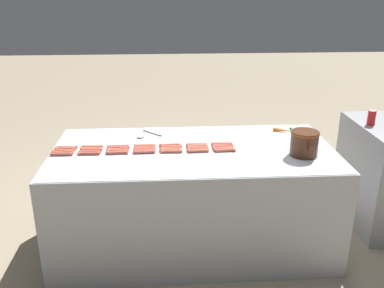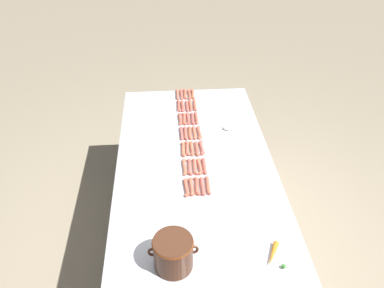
{
  "view_description": "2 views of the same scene",
  "coord_description": "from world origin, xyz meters",
  "px_view_note": "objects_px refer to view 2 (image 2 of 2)",
  "views": [
    {
      "loc": [
        3.03,
        -0.2,
        2.03
      ],
      "look_at": [
        -0.02,
        -0.01,
        0.87
      ],
      "focal_mm": 39.64,
      "sensor_mm": 36.0,
      "label": 1
    },
    {
      "loc": [
        0.18,
        2.07,
        2.53
      ],
      "look_at": [
        0.01,
        -0.22,
        0.86
      ],
      "focal_mm": 36.54,
      "sensor_mm": 36.0,
      "label": 2
    }
  ],
  "objects_px": {
    "hot_dog_0": "(193,94)",
    "hot_dog_14": "(185,94)",
    "hot_dog_17": "(190,133)",
    "hot_dog_23": "(184,119)",
    "hot_dog_11": "(197,149)",
    "hot_dog_16": "(188,118)",
    "hot_dog_13": "(203,186)",
    "hot_dog_15": "(187,106)",
    "hot_dog_22": "(183,106)",
    "hot_dog_21": "(181,94)",
    "hot_dog_5": "(204,166)",
    "hot_dog_28": "(177,94)",
    "hot_dog_30": "(180,119)",
    "hot_dog_1": "(195,105)",
    "hot_dog_3": "(199,132)",
    "hot_dog_2": "(196,118)",
    "hot_dog_24": "(186,133)",
    "hot_dog_10": "(195,133)",
    "serving_spoon": "(231,131)",
    "hot_dog_31": "(182,133)",
    "hot_dog_25": "(187,148)",
    "hot_dog_29": "(179,106)",
    "hot_dog_34": "(186,187)",
    "hot_dog_26": "(190,167)",
    "hot_dog_8": "(191,105)",
    "hot_dog_6": "(208,185)",
    "hot_dog_4": "(202,148)",
    "hot_dog_32": "(183,149)",
    "hot_dog_20": "(197,186)",
    "hot_dog_18": "(192,148)",
    "hot_dog_7": "(189,94)",
    "hot_dog_33": "(185,167)",
    "hot_dog_9": "(193,119)",
    "carrot": "(273,255)"
  },
  "relations": [
    {
      "from": "hot_dog_8",
      "to": "hot_dog_14",
      "type": "bearing_deg",
      "value": -80.46
    },
    {
      "from": "hot_dog_8",
      "to": "hot_dog_13",
      "type": "relative_size",
      "value": 1.0
    },
    {
      "from": "hot_dog_24",
      "to": "hot_dog_31",
      "type": "bearing_deg",
      "value": -4.71
    },
    {
      "from": "hot_dog_13",
      "to": "hot_dog_17",
      "type": "distance_m",
      "value": 0.61
    },
    {
      "from": "hot_dog_20",
      "to": "hot_dog_24",
      "type": "distance_m",
      "value": 0.6
    },
    {
      "from": "hot_dog_15",
      "to": "hot_dog_11",
      "type": "bearing_deg",
      "value": 92.8
    },
    {
      "from": "hot_dog_5",
      "to": "hot_dog_6",
      "type": "distance_m",
      "value": 0.2
    },
    {
      "from": "hot_dog_3",
      "to": "hot_dog_24",
      "type": "xyz_separation_m",
      "value": [
        0.1,
        0.0,
        0.0
      ]
    },
    {
      "from": "hot_dog_13",
      "to": "hot_dog_17",
      "type": "relative_size",
      "value": 1.0
    },
    {
      "from": "hot_dog_10",
      "to": "carrot",
      "type": "xyz_separation_m",
      "value": [
        -0.32,
        1.17,
        0.0
      ]
    },
    {
      "from": "hot_dog_3",
      "to": "hot_dog_8",
      "type": "bearing_deg",
      "value": -84.85
    },
    {
      "from": "hot_dog_24",
      "to": "hot_dog_6",
      "type": "bearing_deg",
      "value": 100.02
    },
    {
      "from": "hot_dog_22",
      "to": "hot_dog_14",
      "type": "bearing_deg",
      "value": -99.48
    },
    {
      "from": "hot_dog_21",
      "to": "hot_dog_5",
      "type": "bearing_deg",
      "value": 95.69
    },
    {
      "from": "hot_dog_0",
      "to": "hot_dog_14",
      "type": "height_order",
      "value": "same"
    },
    {
      "from": "hot_dog_17",
      "to": "hot_dog_23",
      "type": "bearing_deg",
      "value": -81.35
    },
    {
      "from": "hot_dog_30",
      "to": "hot_dog_4",
      "type": "bearing_deg",
      "value": 108.77
    },
    {
      "from": "hot_dog_24",
      "to": "hot_dog_0",
      "type": "bearing_deg",
      "value": -99.62
    },
    {
      "from": "hot_dog_3",
      "to": "hot_dog_29",
      "type": "xyz_separation_m",
      "value": [
        0.14,
        -0.41,
        0.0
      ]
    },
    {
      "from": "hot_dog_16",
      "to": "hot_dog_25",
      "type": "relative_size",
      "value": 1.0
    },
    {
      "from": "hot_dog_2",
      "to": "hot_dog_0",
      "type": "bearing_deg",
      "value": -90.21
    },
    {
      "from": "hot_dog_20",
      "to": "hot_dog_34",
      "type": "xyz_separation_m",
      "value": [
        0.07,
        0.01,
        0.0
      ]
    },
    {
      "from": "hot_dog_1",
      "to": "hot_dog_18",
      "type": "xyz_separation_m",
      "value": [
        0.07,
        0.6,
        0.0
      ]
    },
    {
      "from": "hot_dog_8",
      "to": "hot_dog_32",
      "type": "bearing_deg",
      "value": 80.92
    },
    {
      "from": "hot_dog_1",
      "to": "hot_dog_3",
      "type": "xyz_separation_m",
      "value": [
        0.0,
        0.41,
        0.0
      ]
    },
    {
      "from": "hot_dog_13",
      "to": "serving_spoon",
      "type": "bearing_deg",
      "value": -114.62
    },
    {
      "from": "hot_dog_8",
      "to": "hot_dog_9",
      "type": "relative_size",
      "value": 1.0
    },
    {
      "from": "hot_dog_21",
      "to": "hot_dog_28",
      "type": "xyz_separation_m",
      "value": [
        0.04,
        -0.0,
        0.0
      ]
    },
    {
      "from": "hot_dog_10",
      "to": "serving_spoon",
      "type": "xyz_separation_m",
      "value": [
        -0.28,
        -0.01,
        -0.0
      ]
    },
    {
      "from": "hot_dog_7",
      "to": "hot_dog_33",
      "type": "relative_size",
      "value": 1.0
    },
    {
      "from": "hot_dog_16",
      "to": "hot_dog_30",
      "type": "bearing_deg",
      "value": 2.37
    },
    {
      "from": "hot_dog_0",
      "to": "hot_dog_26",
      "type": "height_order",
      "value": "same"
    },
    {
      "from": "hot_dog_3",
      "to": "hot_dog_10",
      "type": "relative_size",
      "value": 1.0
    },
    {
      "from": "hot_dog_4",
      "to": "hot_dog_11",
      "type": "height_order",
      "value": "same"
    },
    {
      "from": "hot_dog_4",
      "to": "hot_dog_32",
      "type": "xyz_separation_m",
      "value": [
        0.13,
        0.01,
        0.0
      ]
    },
    {
      "from": "hot_dog_10",
      "to": "hot_dog_17",
      "type": "bearing_deg",
      "value": -1.28
    },
    {
      "from": "hot_dog_14",
      "to": "hot_dog_23",
      "type": "xyz_separation_m",
      "value": [
        0.03,
        0.41,
        0.0
      ]
    },
    {
      "from": "hot_dog_1",
      "to": "hot_dog_2",
      "type": "bearing_deg",
      "value": 88.82
    },
    {
      "from": "hot_dog_5",
      "to": "hot_dog_22",
      "type": "xyz_separation_m",
      "value": [
        0.1,
        -0.81,
        0.0
      ]
    },
    {
      "from": "hot_dog_1",
      "to": "hot_dog_32",
      "type": "bearing_deg",
      "value": 77.52
    },
    {
      "from": "hot_dog_17",
      "to": "hot_dog_25",
      "type": "xyz_separation_m",
      "value": [
        0.03,
        0.2,
        0.0
      ]
    },
    {
      "from": "hot_dog_16",
      "to": "hot_dog_22",
      "type": "xyz_separation_m",
      "value": [
        0.03,
        -0.2,
        0.0
      ]
    },
    {
      "from": "hot_dog_32",
      "to": "hot_dog_4",
      "type": "bearing_deg",
      "value": -175.63
    },
    {
      "from": "hot_dog_0",
      "to": "hot_dog_22",
      "type": "distance_m",
      "value": 0.22
    },
    {
      "from": "hot_dog_13",
      "to": "hot_dog_31",
      "type": "height_order",
      "value": "same"
    },
    {
      "from": "hot_dog_9",
      "to": "hot_dog_3",
      "type": "bearing_deg",
      "value": 100.02
    },
    {
      "from": "hot_dog_11",
      "to": "hot_dog_16",
      "type": "height_order",
      "value": "same"
    },
    {
      "from": "hot_dog_31",
      "to": "hot_dog_34",
      "type": "height_order",
      "value": "same"
    },
    {
      "from": "hot_dog_21",
      "to": "hot_dog_31",
      "type": "xyz_separation_m",
      "value": [
        0.03,
        0.61,
        0.0
      ]
    },
    {
      "from": "hot_dog_30",
      "to": "hot_dog_8",
      "type": "bearing_deg",
      "value": -115.55
    }
  ]
}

